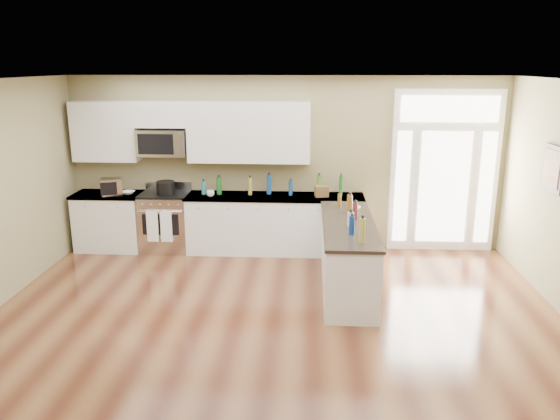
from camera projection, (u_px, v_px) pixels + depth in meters
name	position (u px, v px, depth m)	size (l,w,h in m)	color
ground	(266.00, 376.00, 5.38)	(8.00, 8.00, 0.00)	#472214
room_shell	(265.00, 209.00, 4.94)	(8.00, 8.00, 8.00)	#8E845A
back_cabinet_left	(110.00, 223.00, 8.98)	(1.10, 0.66, 0.94)	silver
back_cabinet_right	(275.00, 226.00, 8.83)	(2.85, 0.66, 0.94)	silver
peninsula_cabinet	(347.00, 258.00, 7.38)	(0.69, 2.32, 0.94)	silver
upper_cabinet_left	(105.00, 131.00, 8.73)	(1.04, 0.33, 0.95)	silver
upper_cabinet_right	(249.00, 132.00, 8.61)	(1.94, 0.33, 0.95)	silver
upper_cabinet_short	(162.00, 114.00, 8.61)	(0.82, 0.33, 0.40)	silver
microwave	(163.00, 142.00, 8.69)	(0.78, 0.41, 0.42)	silver
entry_door	(444.00, 172.00, 8.72)	(1.70, 0.10, 2.60)	white
wall_art_near	(553.00, 168.00, 6.87)	(0.05, 0.58, 0.58)	black
kitchen_range	(166.00, 221.00, 8.92)	(0.77, 0.69, 1.08)	silver
stockpot	(166.00, 187.00, 8.71)	(0.29, 0.29, 0.23)	black
toaster_oven	(112.00, 187.00, 8.69)	(0.32, 0.25, 0.27)	silver
cardboard_box	(322.00, 191.00, 8.61)	(0.21, 0.15, 0.17)	brown
bowl_left	(128.00, 193.00, 8.79)	(0.20, 0.20, 0.05)	white
bowl_peninsula	(354.00, 208.00, 7.83)	(0.18, 0.18, 0.06)	white
cup_counter	(210.00, 194.00, 8.62)	(0.12, 0.12, 0.10)	white
counter_bottles	(300.00, 198.00, 8.01)	(2.40, 2.46, 0.32)	#19591E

